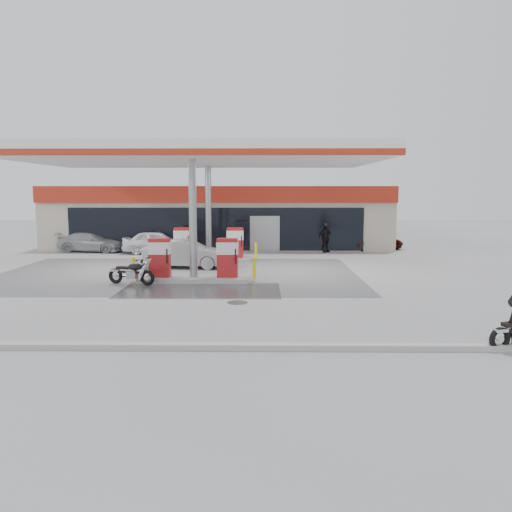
# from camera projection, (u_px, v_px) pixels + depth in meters

# --- Properties ---
(ground) EXTENTS (90.00, 90.00, 0.00)m
(ground) POSITION_uv_depth(u_px,v_px,m) (187.00, 291.00, 18.70)
(ground) COLOR gray
(ground) RESTS_ON ground
(wet_patch) EXTENTS (6.00, 3.00, 0.00)m
(wet_patch) POSITION_uv_depth(u_px,v_px,m) (200.00, 291.00, 18.69)
(wet_patch) COLOR #4C4C4F
(wet_patch) RESTS_ON ground
(drain_cover) EXTENTS (0.70, 0.70, 0.01)m
(drain_cover) POSITION_uv_depth(u_px,v_px,m) (237.00, 302.00, 16.69)
(drain_cover) COLOR #38383A
(drain_cover) RESTS_ON ground
(kerb) EXTENTS (28.00, 0.25, 0.15)m
(kerb) POSITION_uv_depth(u_px,v_px,m) (142.00, 347.00, 11.75)
(kerb) COLOR gray
(kerb) RESTS_ON ground
(store_building) EXTENTS (22.00, 8.22, 4.00)m
(store_building) POSITION_uv_depth(u_px,v_px,m) (221.00, 216.00, 34.24)
(store_building) COLOR #BAAF9C
(store_building) RESTS_ON ground
(canopy) EXTENTS (16.00, 10.02, 5.51)m
(canopy) POSITION_uv_depth(u_px,v_px,m) (201.00, 157.00, 22.97)
(canopy) COLOR silver
(canopy) RESTS_ON ground
(pump_island_near) EXTENTS (5.14, 1.30, 1.78)m
(pump_island_near) POSITION_uv_depth(u_px,v_px,m) (194.00, 264.00, 20.59)
(pump_island_near) COLOR #9E9E99
(pump_island_near) RESTS_ON ground
(pump_island_far) EXTENTS (5.14, 1.30, 1.78)m
(pump_island_far) POSITION_uv_depth(u_px,v_px,m) (209.00, 248.00, 26.54)
(pump_island_far) COLOR #9E9E99
(pump_island_far) RESTS_ON ground
(parked_motorcycle) EXTENTS (2.02, 0.99, 1.06)m
(parked_motorcycle) POSITION_uv_depth(u_px,v_px,m) (132.00, 273.00, 19.84)
(parked_motorcycle) COLOR black
(parked_motorcycle) RESTS_ON ground
(sedan_white) EXTENTS (4.05, 1.81, 1.35)m
(sedan_white) POSITION_uv_depth(u_px,v_px,m) (157.00, 242.00, 29.75)
(sedan_white) COLOR white
(sedan_white) RESTS_ON ground
(attendant) EXTENTS (0.63, 0.80, 1.61)m
(attendant) POSITION_uv_depth(u_px,v_px,m) (181.00, 241.00, 29.32)
(attendant) COLOR #5A595E
(attendant) RESTS_ON ground
(hatchback_silver) EXTENTS (4.23, 1.75, 1.36)m
(hatchback_silver) POSITION_uv_depth(u_px,v_px,m) (186.00, 254.00, 24.17)
(hatchback_silver) COLOR gray
(hatchback_silver) RESTS_ON ground
(parked_car_left) EXTENTS (4.30, 2.25, 1.19)m
(parked_car_left) POSITION_uv_depth(u_px,v_px,m) (91.00, 242.00, 30.60)
(parked_car_left) COLOR #999CA0
(parked_car_left) RESTS_ON ground
(parked_car_right) EXTENTS (4.06, 2.84, 1.03)m
(parked_car_right) POSITION_uv_depth(u_px,v_px,m) (375.00, 242.00, 31.63)
(parked_car_right) COLOR #4C1410
(parked_car_right) RESTS_ON ground
(biker_walking) EXTENTS (1.10, 0.86, 1.74)m
(biker_walking) POSITION_uv_depth(u_px,v_px,m) (326.00, 238.00, 30.21)
(biker_walking) COLOR black
(biker_walking) RESTS_ON ground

